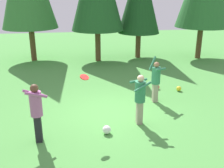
# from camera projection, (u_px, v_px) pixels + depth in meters

# --- Properties ---
(ground_plane) EXTENTS (40.00, 40.00, 0.00)m
(ground_plane) POSITION_uv_depth(u_px,v_px,m) (111.00, 113.00, 9.47)
(ground_plane) COLOR #4C9342
(person_thrower) EXTENTS (0.66, 0.66, 1.79)m
(person_thrower) POSITION_uv_depth(u_px,v_px,m) (156.00, 78.00, 10.16)
(person_thrower) COLOR gray
(person_thrower) RESTS_ON ground_plane
(person_catcher) EXTENTS (0.71, 0.64, 1.76)m
(person_catcher) POSITION_uv_depth(u_px,v_px,m) (36.00, 108.00, 7.38)
(person_catcher) COLOR black
(person_catcher) RESTS_ON ground_plane
(person_bystander) EXTENTS (0.61, 0.53, 1.68)m
(person_bystander) POSITION_uv_depth(u_px,v_px,m) (140.00, 95.00, 8.43)
(person_bystander) COLOR gray
(person_bystander) RESTS_ON ground_plane
(frisbee) EXTENTS (0.37, 0.37, 0.13)m
(frisbee) POSITION_uv_depth(u_px,v_px,m) (84.00, 77.00, 7.77)
(frisbee) COLOR red
(ball_yellow) EXTENTS (0.22, 0.22, 0.22)m
(ball_yellow) POSITION_uv_depth(u_px,v_px,m) (179.00, 89.00, 11.54)
(ball_yellow) COLOR yellow
(ball_yellow) RESTS_ON ground_plane
(ball_white) EXTENTS (0.27, 0.27, 0.27)m
(ball_white) POSITION_uv_depth(u_px,v_px,m) (107.00, 130.00, 8.09)
(ball_white) COLOR white
(ball_white) RESTS_ON ground_plane
(ball_red) EXTENTS (0.20, 0.20, 0.20)m
(ball_red) POSITION_uv_depth(u_px,v_px,m) (157.00, 87.00, 11.76)
(ball_red) COLOR red
(ball_red) RESTS_ON ground_plane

